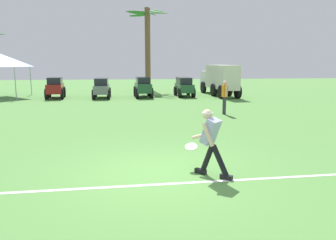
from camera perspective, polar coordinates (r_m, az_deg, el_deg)
The scene contains 12 objects.
ground_plane at distance 7.33m, azimuth -1.23°, elevation -9.12°, with size 80.00×80.00×0.00m, color #558C42.
field_line_paint at distance 6.66m, azimuth -0.68°, elevation -11.10°, with size 24.38×0.10×0.01m, color white.
frisbee_thrower at distance 6.97m, azimuth 7.44°, elevation -3.35°, with size 0.74×0.94×1.43m.
frisbee_in_flight at distance 7.51m, azimuth 4.06°, elevation -4.65°, with size 0.36×0.35×0.12m.
teammate_near_sideline at distance 15.41m, azimuth 9.83°, elevation 4.44°, with size 0.21×0.49×1.56m.
parked_car_slot_a at distance 23.47m, azimuth -19.05°, elevation 5.44°, with size 1.41×2.45×1.40m.
parked_car_slot_b at distance 22.73m, azimuth -11.49°, elevation 5.60°, with size 1.19×2.42×1.34m.
parked_car_slot_c at distance 22.83m, azimuth -4.38°, elevation 5.84°, with size 1.32×2.41×1.40m.
parked_car_slot_d at distance 23.35m, azimuth 2.81°, elevation 5.90°, with size 1.24×2.44×1.34m.
box_truck at distance 24.32m, azimuth 8.87°, elevation 7.16°, with size 1.73×5.97×2.20m.
palm_tree_left_of_centre at distance 27.84m, azimuth -3.71°, elevation 13.26°, with size 3.16×3.34×6.79m.
palm_tree_right_of_centre at distance 29.46m, azimuth -3.41°, elevation 13.74°, with size 3.51×3.17×6.99m.
Camera 1 is at (-0.60, -6.89, 2.40)m, focal length 35.00 mm.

